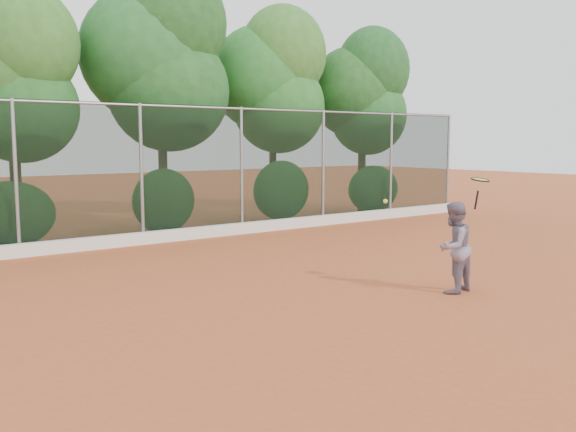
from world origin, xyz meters
TOP-DOWN VIEW (x-y plane):
  - ground at (0.00, 0.00)m, footprint 80.00×80.00m
  - concrete_curb at (0.00, 6.82)m, footprint 24.00×0.20m
  - tennis_player at (1.89, -1.16)m, footprint 0.84×0.71m
  - chainlink_fence at (-0.00, 7.00)m, footprint 24.09×0.09m
  - foliage_backdrop at (-0.55, 8.98)m, footprint 23.70×3.63m
  - tennis_racket at (2.29, -1.35)m, footprint 0.35×0.35m
  - tennis_ball_in_flight at (0.28, -1.09)m, footprint 0.07×0.07m

SIDE VIEW (x-z plane):
  - ground at x=0.00m, z-range 0.00..0.00m
  - concrete_curb at x=0.00m, z-range 0.00..0.30m
  - tennis_player at x=1.89m, z-range 0.00..1.56m
  - tennis_ball_in_flight at x=0.28m, z-range 1.62..1.69m
  - chainlink_fence at x=0.00m, z-range 0.11..3.61m
  - tennis_racket at x=2.29m, z-range 1.61..2.16m
  - foliage_backdrop at x=-0.55m, z-range 0.63..8.18m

